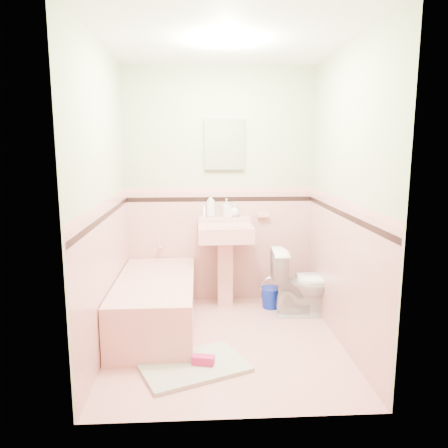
{
  "coord_description": "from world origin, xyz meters",
  "views": [
    {
      "loc": [
        -0.22,
        -3.58,
        1.69
      ],
      "look_at": [
        0.0,
        0.25,
        1.0
      ],
      "focal_mm": 35.17,
      "sensor_mm": 36.0,
      "label": 1
    }
  ],
  "objects": [
    {
      "name": "accent_back",
      "position": [
        0.0,
        1.08,
        1.12
      ],
      "size": [
        2.0,
        0.0,
        2.0
      ],
      "primitive_type": "plane",
      "rotation": [
        1.57,
        0.0,
        0.0
      ],
      "color": "black",
      "rests_on": "ground"
    },
    {
      "name": "bathtub",
      "position": [
        -0.63,
        0.33,
        0.23
      ],
      "size": [
        0.7,
        1.5,
        0.45
      ],
      "primitive_type": "cube",
      "color": "#DD978E",
      "rests_on": "floor"
    },
    {
      "name": "wainscot_front",
      "position": [
        0.0,
        -1.09,
        0.6
      ],
      "size": [
        2.0,
        0.0,
        2.0
      ],
      "primitive_type": "plane",
      "rotation": [
        -1.57,
        0.0,
        0.0
      ],
      "color": "#E5A299",
      "rests_on": "ground"
    },
    {
      "name": "soap_bottle_right",
      "position": [
        0.16,
        1.04,
        1.01
      ],
      "size": [
        0.11,
        0.11,
        0.14
      ],
      "primitive_type": "imported",
      "rotation": [
        0.0,
        0.0,
        0.09
      ],
      "color": "#B2B2B2",
      "rests_on": "sink"
    },
    {
      "name": "cap_right",
      "position": [
        0.98,
        0.0,
        1.22
      ],
      "size": [
        0.0,
        2.2,
        2.2
      ],
      "primitive_type": "plane",
      "rotation": [
        1.57,
        0.0,
        -1.57
      ],
      "color": "pink",
      "rests_on": "ground"
    },
    {
      "name": "wainscot_left",
      "position": [
        -0.99,
        0.0,
        0.6
      ],
      "size": [
        0.0,
        2.2,
        2.2
      ],
      "primitive_type": "plane",
      "rotation": [
        1.57,
        0.0,
        1.57
      ],
      "color": "#E5A299",
      "rests_on": "ground"
    },
    {
      "name": "shoe",
      "position": [
        -0.2,
        -0.45,
        0.06
      ],
      "size": [
        0.18,
        0.11,
        0.07
      ],
      "primitive_type": "cube",
      "rotation": [
        0.0,
        0.0,
        -0.22
      ],
      "color": "#BF1E59",
      "rests_on": "bath_mat"
    },
    {
      "name": "bath_mat",
      "position": [
        -0.28,
        -0.44,
        0.02
      ],
      "size": [
        0.93,
        0.79,
        0.03
      ],
      "primitive_type": "cube",
      "rotation": [
        0.0,
        0.0,
        0.4
      ],
      "color": "#949F84",
      "rests_on": "floor"
    },
    {
      "name": "medicine_cabinet",
      "position": [
        0.05,
        1.07,
        1.7
      ],
      "size": [
        0.42,
        0.04,
        0.52
      ],
      "primitive_type": "cube",
      "color": "white",
      "rests_on": "wall_back"
    },
    {
      "name": "wall_right",
      "position": [
        1.0,
        0.0,
        1.25
      ],
      "size": [
        0.0,
        2.5,
        2.5
      ],
      "primitive_type": "plane",
      "rotation": [
        1.57,
        0.0,
        -1.57
      ],
      "color": "beige",
      "rests_on": "ground"
    },
    {
      "name": "ceiling",
      "position": [
        0.0,
        0.0,
        2.5
      ],
      "size": [
        2.2,
        2.2,
        0.0
      ],
      "primitive_type": "plane",
      "rotation": [
        3.14,
        0.0,
        0.0
      ],
      "color": "white",
      "rests_on": "ground"
    },
    {
      "name": "soap_dish",
      "position": [
        0.47,
        1.06,
        0.95
      ],
      "size": [
        0.13,
        0.07,
        0.04
      ],
      "primitive_type": "cube",
      "color": "#DD978E",
      "rests_on": "wall_back"
    },
    {
      "name": "accent_left",
      "position": [
        -0.98,
        0.0,
        1.12
      ],
      "size": [
        0.0,
        2.2,
        2.2
      ],
      "primitive_type": "plane",
      "rotation": [
        1.57,
        0.0,
        1.57
      ],
      "color": "black",
      "rests_on": "ground"
    },
    {
      "name": "cap_back",
      "position": [
        0.0,
        1.08,
        1.22
      ],
      "size": [
        2.0,
        0.0,
        2.0
      ],
      "primitive_type": "plane",
      "rotation": [
        1.57,
        0.0,
        0.0
      ],
      "color": "pink",
      "rests_on": "ground"
    },
    {
      "name": "wall_back",
      "position": [
        0.0,
        1.1,
        1.25
      ],
      "size": [
        2.5,
        0.0,
        2.5
      ],
      "primitive_type": "plane",
      "rotation": [
        1.57,
        0.0,
        0.0
      ],
      "color": "beige",
      "rests_on": "ground"
    },
    {
      "name": "toilet",
      "position": [
        0.83,
        0.59,
        0.34
      ],
      "size": [
        0.68,
        0.4,
        0.67
      ],
      "primitive_type": "imported",
      "rotation": [
        0.0,
        0.0,
        1.53
      ],
      "color": "white",
      "rests_on": "floor"
    },
    {
      "name": "tub_faucet",
      "position": [
        -0.63,
        1.05,
        0.63
      ],
      "size": [
        0.04,
        0.12,
        0.04
      ],
      "primitive_type": "cylinder",
      "rotation": [
        1.57,
        0.0,
        0.0
      ],
      "color": "silver",
      "rests_on": "wall_back"
    },
    {
      "name": "cap_left",
      "position": [
        -0.98,
        0.0,
        1.22
      ],
      "size": [
        0.0,
        2.2,
        2.2
      ],
      "primitive_type": "plane",
      "rotation": [
        1.57,
        0.0,
        1.57
      ],
      "color": "pink",
      "rests_on": "ground"
    },
    {
      "name": "floor",
      "position": [
        0.0,
        0.0,
        0.0
      ],
      "size": [
        2.2,
        2.2,
        0.0
      ],
      "primitive_type": "plane",
      "color": "#E29D94",
      "rests_on": "ground"
    },
    {
      "name": "soap_bottle_mid",
      "position": [
        0.07,
        1.04,
        1.04
      ],
      "size": [
        0.11,
        0.11,
        0.2
      ],
      "primitive_type": "imported",
      "rotation": [
        0.0,
        0.0,
        0.29
      ],
      "color": "#B2B2B2",
      "rests_on": "sink"
    },
    {
      "name": "wall_left",
      "position": [
        -1.0,
        0.0,
        1.25
      ],
      "size": [
        0.0,
        2.5,
        2.5
      ],
      "primitive_type": "plane",
      "rotation": [
        1.57,
        0.0,
        1.57
      ],
      "color": "beige",
      "rests_on": "ground"
    },
    {
      "name": "accent_right",
      "position": [
        0.98,
        0.0,
        1.12
      ],
      "size": [
        0.0,
        2.2,
        2.2
      ],
      "primitive_type": "plane",
      "rotation": [
        1.57,
        0.0,
        -1.57
      ],
      "color": "black",
      "rests_on": "ground"
    },
    {
      "name": "soap_bottle_left",
      "position": [
        -0.1,
        1.04,
        1.06
      ],
      "size": [
        0.11,
        0.11,
        0.25
      ],
      "primitive_type": "imported",
      "rotation": [
        0.0,
        0.0,
        0.18
      ],
      "color": "#B2B2B2",
      "rests_on": "sink"
    },
    {
      "name": "accent_front",
      "position": [
        0.0,
        -1.08,
        1.12
      ],
      "size": [
        2.0,
        0.0,
        2.0
      ],
      "primitive_type": "plane",
      "rotation": [
        -1.57,
        0.0,
        0.0
      ],
      "color": "black",
      "rests_on": "ground"
    },
    {
      "name": "cap_front",
      "position": [
        0.0,
        -1.08,
        1.22
      ],
      "size": [
        2.0,
        0.0,
        2.0
      ],
      "primitive_type": "plane",
      "rotation": [
        -1.57,
        0.0,
        0.0
      ],
      "color": "pink",
      "rests_on": "ground"
    },
    {
      "name": "sink_faucet",
      "position": [
        0.05,
        1.0,
        0.95
      ],
      "size": [
        0.02,
        0.02,
        0.1
      ],
      "primitive_type": "cylinder",
      "color": "silver",
      "rests_on": "sink"
    },
    {
      "name": "sink",
      "position": [
        0.05,
        0.86,
        0.44
      ],
      "size": [
        0.56,
        0.48,
        0.88
      ],
      "primitive_type": null,
      "color": "#DD978E",
      "rests_on": "floor"
    },
    {
      "name": "bucket",
      "position": [
        0.53,
        0.8,
        0.11
      ],
      "size": [
        0.26,
        0.26,
        0.22
      ],
      "primitive_type": null,
      "rotation": [
        0.0,
        0.0,
        0.22
      ],
      "color": "#0C22A0",
      "rests_on": "floor"
    },
    {
      "name": "wainscot_right",
      "position": [
        0.99,
        0.0,
        0.6
      ],
      "size": [
        0.0,
        2.2,
        2.2
      ],
      "primitive_type": "plane",
      "rotation": [
        1.57,
        0.0,
        -1.57
      ],
      "color": "#E5A299",
      "rests_on": "ground"
    },
    {
      "name": "wainscot_back",
      "position": [
        0.0,
        1.09,
        0.6
      ],
      "size": [
        2.0,
        0.0,
        2.0
      ],
      "primitive_type": "plane",
      "rotation": [
        1.57,
        0.0,
        0.0
      ],
      "color": "#E5A299",
      "rests_on": "ground"
    },
    {
      "name": "tube",
      "position": [
        -0.17,
        1.04,
        1.0
      ],
      "size": [
        0.04,
        0.04,
        0.12
      ],
      "primitive_type": "cylinder",
      "rotation": [
        0.0,
        0.0,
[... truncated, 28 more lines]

